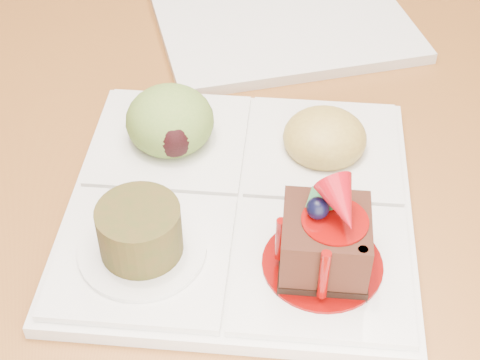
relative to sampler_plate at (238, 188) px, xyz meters
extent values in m
plane|color=brown|center=(0.15, 0.59, -0.77)|extent=(6.00, 6.00, 0.00)
cylinder|color=black|center=(-0.27, 0.76, -0.53)|extent=(0.04, 0.04, 0.48)
cylinder|color=black|center=(-0.25, 0.36, -0.53)|extent=(0.04, 0.04, 0.48)
cube|color=silver|center=(0.00, 0.00, -0.02)|extent=(0.35, 0.35, 0.01)
cube|color=silver|center=(0.04, -0.09, -0.01)|extent=(0.16, 0.16, 0.01)
cube|color=silver|center=(-0.08, -0.05, -0.01)|extent=(0.16, 0.16, 0.01)
cube|color=silver|center=(-0.04, 0.08, -0.01)|extent=(0.16, 0.16, 0.01)
cube|color=silver|center=(0.08, 0.04, -0.01)|extent=(0.16, 0.16, 0.01)
cylinder|color=#720504|center=(0.04, -0.09, 0.00)|extent=(0.09, 0.09, 0.00)
cube|color=black|center=(0.04, -0.09, 0.00)|extent=(0.08, 0.08, 0.01)
cube|color=#3A1A10|center=(0.04, -0.09, 0.03)|extent=(0.08, 0.08, 0.04)
cylinder|color=#720504|center=(0.04, -0.09, 0.05)|extent=(0.05, 0.05, 0.00)
sphere|color=black|center=(0.04, -0.08, 0.05)|extent=(0.02, 0.02, 0.02)
cone|color=#9F0A14|center=(0.05, -0.10, 0.06)|extent=(0.03, 0.05, 0.04)
cube|color=#11451E|center=(0.05, -0.08, 0.05)|extent=(0.01, 0.02, 0.01)
cube|color=#11451E|center=(0.04, -0.07, 0.05)|extent=(0.02, 0.02, 0.01)
cylinder|color=#720504|center=(0.03, -0.12, 0.03)|extent=(0.01, 0.01, 0.04)
cylinder|color=#720504|center=(0.06, -0.12, 0.03)|extent=(0.01, 0.01, 0.04)
cylinder|color=#720504|center=(0.01, -0.08, 0.03)|extent=(0.01, 0.01, 0.04)
cylinder|color=silver|center=(-0.08, -0.05, 0.00)|extent=(0.10, 0.10, 0.00)
cylinder|color=#473114|center=(-0.08, -0.05, 0.02)|extent=(0.06, 0.06, 0.04)
cylinder|color=#401B0D|center=(-0.08, -0.05, 0.03)|extent=(0.05, 0.05, 0.00)
ellipsoid|color=olive|center=(-0.04, 0.08, 0.02)|extent=(0.08, 0.08, 0.06)
ellipsoid|color=black|center=(-0.04, 0.05, 0.02)|extent=(0.04, 0.03, 0.03)
ellipsoid|color=#AF973F|center=(0.08, 0.04, 0.01)|extent=(0.07, 0.07, 0.04)
cube|color=#D55A0F|center=(0.10, 0.04, 0.01)|extent=(0.02, 0.02, 0.02)
cube|color=#376C17|center=(0.09, 0.05, 0.01)|extent=(0.02, 0.02, 0.02)
cube|color=#D55A0F|center=(0.08, 0.05, 0.01)|extent=(0.02, 0.02, 0.01)
cube|color=#376C17|center=(0.07, 0.05, 0.01)|extent=(0.02, 0.02, 0.01)
cube|color=#D55A0F|center=(0.07, 0.03, 0.01)|extent=(0.02, 0.02, 0.02)
cube|color=#376C17|center=(0.08, 0.02, 0.01)|extent=(0.02, 0.02, 0.02)
cube|color=#D55A0F|center=(0.09, 0.02, 0.01)|extent=(0.02, 0.02, 0.02)
cube|color=#376C17|center=(0.10, 0.03, 0.01)|extent=(0.02, 0.02, 0.02)
cube|color=silver|center=(0.11, 0.29, -0.02)|extent=(0.27, 0.27, 0.01)
camera|label=1|loc=(-0.09, -0.42, 0.41)|focal=55.00mm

